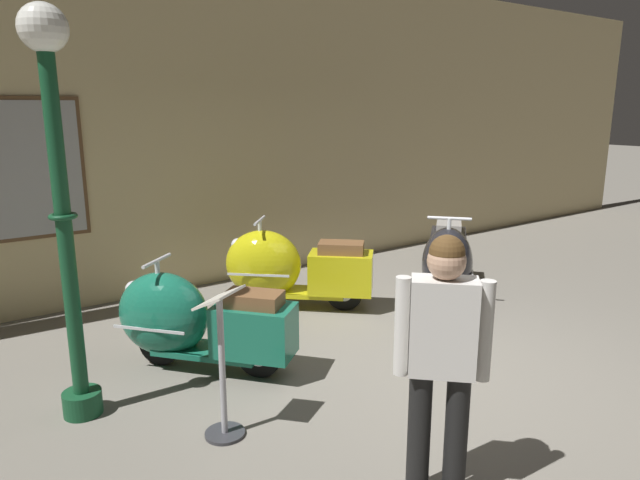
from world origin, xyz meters
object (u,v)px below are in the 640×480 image
visitor_1 (442,351)px  lamppost (60,187)px  scooter_0 (190,320)px  info_stanchion (223,376)px  scooter_2 (447,260)px  scooter_1 (287,268)px

visitor_1 → lamppost: bearing=78.6°
scooter_0 → info_stanchion: (-0.25, -1.12, 0.00)m
info_stanchion → scooter_2: bearing=17.2°
scooter_2 → info_stanchion: size_ratio=1.52×
scooter_0 → scooter_2: 3.15m
scooter_1 → lamppost: 2.97m
scooter_1 → scooter_2: (1.64, -0.89, 0.02)m
scooter_2 → lamppost: 4.30m
scooter_2 → info_stanchion: (-3.40, -1.05, -0.04)m
lamppost → info_stanchion: (0.73, -0.87, -1.26)m
lamppost → visitor_1: bearing=-56.0°
scooter_0 → lamppost: bearing=64.5°
lamppost → visitor_1: 2.72m
scooter_2 → scooter_0: bearing=-42.6°
scooter_0 → lamppost: (-0.98, -0.25, 1.26)m
scooter_2 → info_stanchion: 3.55m
lamppost → scooter_1: bearing=23.4°
scooter_0 → scooter_1: bearing=-100.9°
lamppost → info_stanchion: size_ratio=2.69×
scooter_1 → scooter_2: size_ratio=0.94×
scooter_2 → scooter_1: bearing=-69.9°
info_stanchion → visitor_1: bearing=-60.6°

